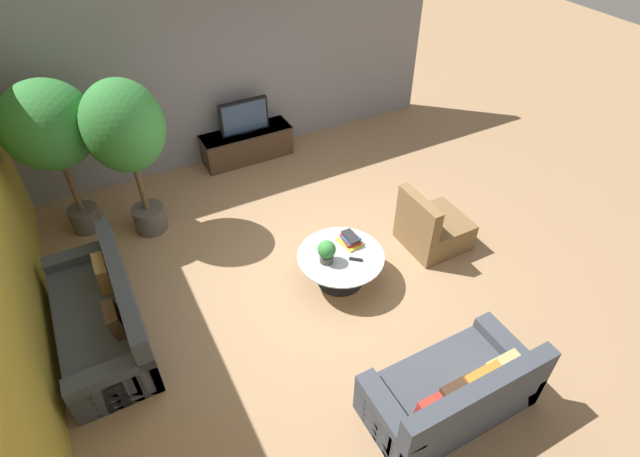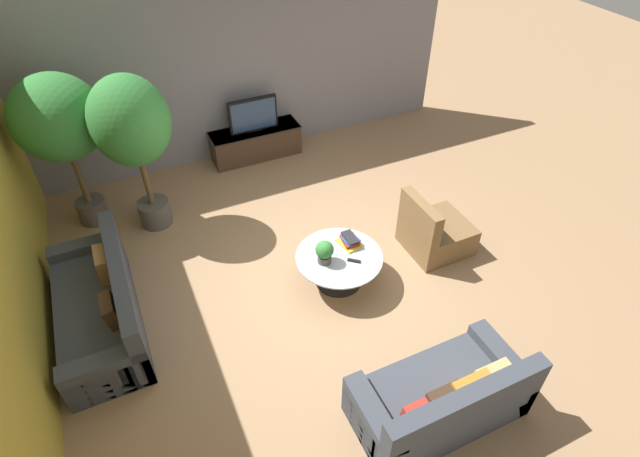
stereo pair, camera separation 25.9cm
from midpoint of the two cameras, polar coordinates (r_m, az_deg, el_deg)
name	(u,v)px [view 2 (the right image)]	position (r m, az deg, el deg)	size (l,w,h in m)	color
ground_plane	(322,269)	(6.50, 1.32, -4.70)	(24.00, 24.00, 0.00)	#9E7A56
back_wall_stone	(233,66)	(8.24, -8.98, 17.91)	(7.40, 0.12, 3.00)	gray
media_console	(256,142)	(8.55, -6.50, 9.74)	(1.50, 0.50, 0.51)	#473323
television	(253,115)	(8.30, -6.76, 12.76)	(0.80, 0.13, 0.55)	black
coffee_table	(339,264)	(6.16, 3.38, -4.04)	(1.07, 1.07, 0.42)	black
couch_by_wall	(102,308)	(6.15, -22.58, -8.42)	(0.84, 2.05, 0.84)	#3D424C
couch_near_entry	(442,399)	(5.19, 15.22, -18.33)	(1.65, 0.84, 0.84)	#3D424C
armchair_wicker	(434,233)	(6.82, 13.98, -0.47)	(0.80, 0.76, 0.86)	brown
potted_palm_tall	(59,122)	(7.09, -26.74, 10.81)	(1.13, 1.13, 2.19)	#514C47
potted_palm_corner	(131,127)	(6.70, -19.70, 10.83)	(0.99, 0.99, 2.22)	#514C47
potted_plant_tabletop	(325,252)	(5.89, 1.79, -2.67)	(0.22, 0.22, 0.30)	#514C47
book_stack	(350,241)	(6.21, 4.61, -1.42)	(0.26, 0.33, 0.11)	gold
remote_black	(354,261)	(6.01, 5.14, -3.72)	(0.04, 0.16, 0.02)	black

